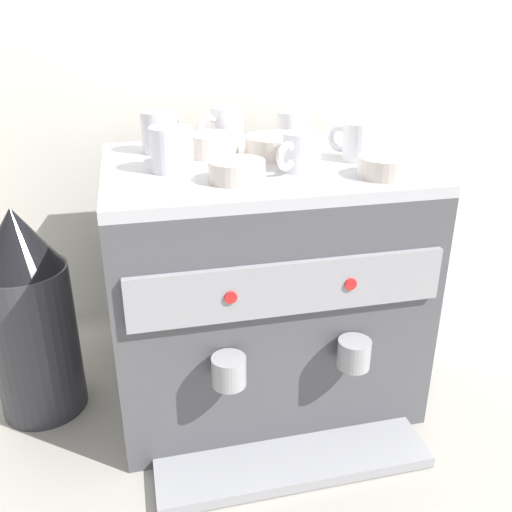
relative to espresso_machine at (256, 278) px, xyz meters
name	(u,v)px	position (x,y,z in m)	size (l,w,h in m)	color
ground_plane	(256,373)	(0.00, 0.00, -0.24)	(4.00, 4.00, 0.00)	#9E998E
tiled_backsplash_wall	(222,135)	(0.00, 0.37, 0.22)	(2.80, 0.03, 0.91)	silver
espresso_machine	(256,278)	(0.00, 0.00, 0.00)	(0.56, 0.58, 0.48)	#4C4C51
ceramic_cup_0	(300,152)	(0.06, -0.08, 0.27)	(0.09, 0.08, 0.07)	white
ceramic_cup_1	(359,141)	(0.19, -0.03, 0.28)	(0.08, 0.09, 0.07)	white
ceramic_cup_2	(226,127)	(-0.03, 0.15, 0.28)	(0.10, 0.07, 0.08)	white
ceramic_cup_3	(161,132)	(-0.17, 0.13, 0.28)	(0.09, 0.10, 0.08)	white
ceramic_cup_4	(294,127)	(0.12, 0.14, 0.27)	(0.08, 0.09, 0.07)	white
ceramic_cup_5	(172,149)	(-0.16, -0.02, 0.28)	(0.07, 0.12, 0.08)	white
ceramic_bowl_0	(237,171)	(-0.06, -0.12, 0.26)	(0.09, 0.09, 0.03)	beige
ceramic_bowl_1	(213,146)	(-0.07, 0.06, 0.26)	(0.10, 0.10, 0.04)	beige
ceramic_bowl_2	(387,167)	(0.19, -0.15, 0.26)	(0.10, 0.10, 0.03)	beige
ceramic_bowl_3	(277,147)	(0.05, 0.04, 0.26)	(0.13, 0.13, 0.04)	beige
coffee_grinder	(30,316)	(-0.44, 0.00, -0.03)	(0.16, 0.16, 0.42)	#333338
milk_pitcher	(420,322)	(0.39, 0.01, -0.16)	(0.10, 0.10, 0.15)	#B7B7BC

